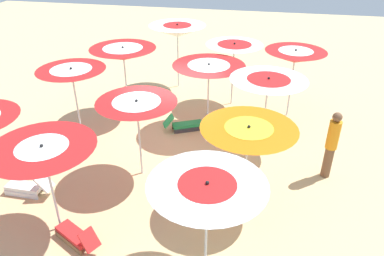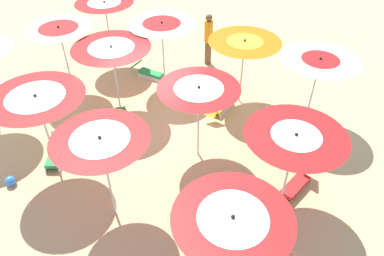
{
  "view_description": "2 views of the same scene",
  "coord_description": "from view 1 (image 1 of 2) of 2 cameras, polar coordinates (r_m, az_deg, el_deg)",
  "views": [
    {
      "loc": [
        2.37,
        -9.31,
        6.05
      ],
      "look_at": [
        0.65,
        -0.76,
        1.07
      ],
      "focal_mm": 34.55,
      "sensor_mm": 36.0,
      "label": 1
    },
    {
      "loc": [
        -7.72,
        -3.34,
        7.04
      ],
      "look_at": [
        -0.88,
        -1.52,
        1.15
      ],
      "focal_mm": 34.72,
      "sensor_mm": 36.0,
      "label": 2
    }
  ],
  "objects": [
    {
      "name": "lounger_2",
      "position": [
        8.49,
        -17.43,
        -15.59
      ],
      "size": [
        1.22,
        0.87,
        0.6
      ],
      "rotation": [
        0.0,
        0.0,
        8.94
      ],
      "color": "olive",
      "rests_on": "ground"
    },
    {
      "name": "beach_umbrella_6",
      "position": [
        9.21,
        -8.47,
        2.94
      ],
      "size": [
        2.02,
        2.02,
        2.21
      ],
      "color": "silver",
      "rests_on": "ground"
    },
    {
      "name": "beach_umbrella_11",
      "position": [
        6.42,
        2.35,
        -9.7
      ],
      "size": [
        2.1,
        2.1,
        2.19
      ],
      "color": "silver",
      "rests_on": "ground"
    },
    {
      "name": "beach_umbrella_8",
      "position": [
        12.64,
        15.62,
        10.59
      ],
      "size": [
        1.98,
        1.98,
        2.39
      ],
      "color": "silver",
      "rests_on": "ground"
    },
    {
      "name": "beach_ball",
      "position": [
        14.32,
        -11.17,
        4.7
      ],
      "size": [
        0.26,
        0.26,
        0.26
      ],
      "primitive_type": "sphere",
      "color": "#337FE5",
      "rests_on": "ground"
    },
    {
      "name": "lounger_3",
      "position": [
        9.55,
        3.69,
        -8.06
      ],
      "size": [
        1.35,
        0.73,
        0.62
      ],
      "rotation": [
        0.0,
        0.0,
        5.98
      ],
      "color": "silver",
      "rests_on": "ground"
    },
    {
      "name": "beach_umbrella_2",
      "position": [
        11.25,
        -18.03,
        7.73
      ],
      "size": [
        1.97,
        1.97,
        2.36
      ],
      "color": "silver",
      "rests_on": "ground"
    },
    {
      "name": "beach_umbrella_5",
      "position": [
        11.44,
        2.6,
        8.83
      ],
      "size": [
        2.24,
        2.24,
        2.22
      ],
      "color": "silver",
      "rests_on": "ground"
    },
    {
      "name": "ground",
      "position": [
        11.36,
        -2.48,
        -2.6
      ],
      "size": [
        38.34,
        38.34,
        0.04
      ],
      "primitive_type": "cube",
      "color": "#D1B57F"
    },
    {
      "name": "beach_umbrella_7",
      "position": [
        7.9,
        -21.93,
        -3.8
      ],
      "size": [
        2.13,
        2.13,
        2.21
      ],
      "color": "silver",
      "rests_on": "ground"
    },
    {
      "name": "beach_umbrella_0",
      "position": [
        14.62,
        -2.26,
        14.77
      ],
      "size": [
        2.19,
        2.19,
        2.56
      ],
      "color": "silver",
      "rests_on": "ground"
    },
    {
      "name": "beach_umbrella_10",
      "position": [
        8.15,
        8.68,
        -1.09
      ],
      "size": [
        2.14,
        2.14,
        2.17
      ],
      "color": "silver",
      "rests_on": "ground"
    },
    {
      "name": "beach_umbrella_4",
      "position": [
        13.18,
        6.54,
        12.12
      ],
      "size": [
        1.99,
        1.99,
        2.32
      ],
      "color": "silver",
      "rests_on": "ground"
    },
    {
      "name": "lounger_1",
      "position": [
        12.0,
        -1.13,
        0.54
      ],
      "size": [
        1.3,
        0.87,
        0.6
      ],
      "rotation": [
        0.0,
        0.0,
        6.74
      ],
      "color": "#333338",
      "rests_on": "ground"
    },
    {
      "name": "lounger_4",
      "position": [
        11.91,
        11.98,
        -0.46
      ],
      "size": [
        0.59,
        1.27,
        0.54
      ],
      "rotation": [
        0.0,
        0.0,
        4.47
      ],
      "color": "silver",
      "rests_on": "ground"
    },
    {
      "name": "lounger_0",
      "position": [
        13.38,
        -7.5,
        3.5
      ],
      "size": [
        1.25,
        0.68,
        0.58
      ],
      "rotation": [
        0.0,
        0.0,
        3.42
      ],
      "color": "silver",
      "rests_on": "ground"
    },
    {
      "name": "beachgoer_1",
      "position": [
        10.12,
        20.74,
        -2.27
      ],
      "size": [
        0.3,
        0.3,
        1.9
      ],
      "rotation": [
        0.0,
        0.0,
        1.95
      ],
      "color": "brown",
      "rests_on": "ground"
    },
    {
      "name": "beach_umbrella_9",
      "position": [
        10.5,
        11.65,
        6.39
      ],
      "size": [
        2.15,
        2.15,
        2.26
      ],
      "color": "silver",
      "rests_on": "ground"
    },
    {
      "name": "beach_umbrella_1",
      "position": [
        12.52,
        -10.56,
        11.21
      ],
      "size": [
        2.18,
        2.18,
        2.43
      ],
      "color": "silver",
      "rests_on": "ground"
    },
    {
      "name": "lounger_5",
      "position": [
        10.2,
        -24.02,
        -8.27
      ],
      "size": [
        1.22,
        0.4,
        0.62
      ],
      "rotation": [
        0.0,
        0.0,
        3.14
      ],
      "color": "silver",
      "rests_on": "ground"
    }
  ]
}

